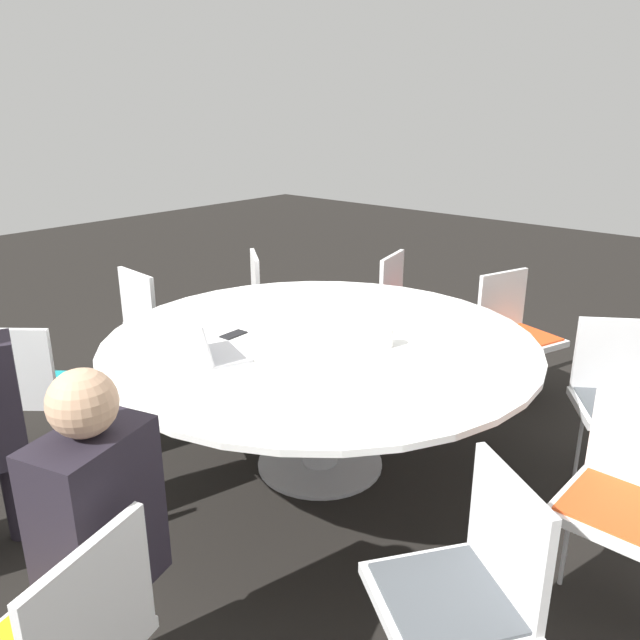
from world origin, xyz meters
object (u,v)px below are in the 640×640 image
chair_7 (273,298)px  chair_9 (28,382)px  chair_5 (514,327)px  chair_1 (63,640)px  cell_phone (234,335)px  person_1 (95,522)px  chair_8 (156,317)px  chair_2 (467,580)px  coffee_cup (385,337)px  chair_4 (620,391)px  chair_6 (407,302)px  chair_3 (630,489)px  laptop (211,347)px

chair_7 → chair_9: 1.93m
chair_5 → chair_7: same height
chair_1 → cell_phone: size_ratio=5.98×
person_1 → cell_phone: 1.51m
chair_8 → chair_7: bearing=75.7°
chair_2 → chair_5: bearing=-34.2°
person_1 → coffee_cup: bearing=-12.4°
chair_1 → chair_7: bearing=18.4°
chair_2 → person_1: size_ratio=0.71×
chair_2 → chair_4: bearing=-53.3°
chair_4 → chair_6: 1.77m
chair_2 → chair_6: size_ratio=1.00×
chair_1 → person_1: person_1 is taller
chair_1 → chair_2: size_ratio=1.00×
chair_5 → chair_6: bearing=-71.7°
chair_1 → chair_2: (-0.93, 0.72, 0.00)m
chair_5 → chair_8: bearing=-35.7°
chair_9 → coffee_cup: 1.89m
chair_5 → cell_phone: chair_5 is taller
chair_3 → person_1: size_ratio=0.71×
chair_7 → chair_4: bearing=38.4°
chair_8 → person_1: size_ratio=0.71×
chair_3 → chair_1: bearing=63.2°
chair_6 → laptop: (2.02, 0.22, 0.29)m
chair_9 → chair_4: bearing=-0.3°
chair_7 → person_1: (2.44, 1.70, 0.19)m
chair_9 → chair_3: bearing=-17.9°
chair_1 → coffee_cup: 1.91m
chair_2 → chair_5: 2.48m
chair_7 → person_1: 2.98m
chair_6 → chair_1: bearing=3.8°
chair_8 → coffee_cup: size_ratio=8.74×
chair_8 → coffee_cup: chair_8 is taller
chair_6 → laptop: laptop is taller
chair_6 → chair_7: same height
chair_4 → cell_phone: size_ratio=5.98×
chair_5 → chair_7: bearing=-52.5°
chair_4 → chair_3: bearing=74.9°
person_1 → cell_phone: bearing=16.0°
coffee_cup → person_1: bearing=4.1°
chair_4 → laptop: (1.46, -1.46, 0.29)m
chair_5 → chair_6: 0.84m
coffee_cup → cell_phone: bearing=-60.6°
cell_phone → chair_8: bearing=-105.0°
chair_8 → coffee_cup: 1.89m
chair_7 → cell_phone: chair_7 is taller
chair_3 → laptop: bearing=19.4°
chair_4 → laptop: size_ratio=2.37×
coffee_cup → cell_phone: 0.80m
cell_phone → chair_9: bearing=-45.5°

